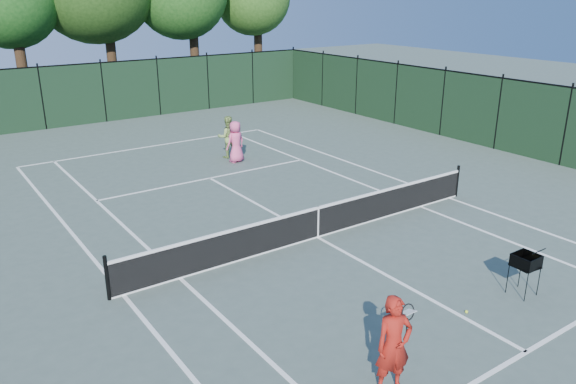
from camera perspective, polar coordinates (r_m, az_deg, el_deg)
ground at (r=15.55m, az=3.03°, el=-4.62°), size 90.00×90.00×0.00m
sideline_doubles_left at (r=13.25m, az=-16.36°, el=-10.03°), size 0.10×23.77×0.01m
sideline_doubles_right at (r=19.19m, az=16.07°, el=-0.58°), size 0.10×23.77×0.01m
sideline_singles_left at (r=13.65m, az=-10.90°, el=-8.60°), size 0.10×23.77×0.01m
sideline_singles_right at (r=18.20m, az=13.31°, el=-1.44°), size 0.10×23.77×0.01m
baseline_far at (r=25.45m, az=-13.68°, el=4.54°), size 10.97×0.10×0.01m
service_line_near at (r=11.85m, az=23.07°, el=-14.72°), size 8.23×0.10×0.01m
service_line_far at (r=20.62m, az=-7.95°, el=1.41°), size 8.23×0.10×0.01m
center_service_line at (r=15.55m, az=3.03°, el=-4.61°), size 0.10×12.80×0.01m
tennis_net at (r=15.36m, az=3.06°, el=-3.00°), size 11.69×0.09×1.06m
fence_far at (r=30.82m, az=-18.23°, el=9.54°), size 24.00×0.05×3.00m
fence_right at (r=24.08m, az=26.39°, el=5.88°), size 0.05×36.00×3.00m
coach at (r=9.75m, az=10.69°, el=-15.04°), size 1.05×0.58×1.77m
player_pink at (r=22.30m, az=-5.34°, el=5.11°), size 0.88×0.65×1.65m
player_green at (r=22.97m, az=-6.15°, el=5.59°), size 0.98×0.85×1.71m
ball_hopper at (r=13.46m, az=23.02°, el=-6.48°), size 0.56×0.56×0.97m
loose_ball_midcourt at (r=12.65m, az=17.68°, el=-11.51°), size 0.07×0.07×0.07m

